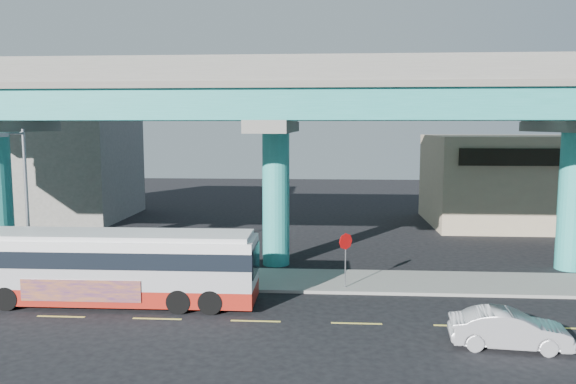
# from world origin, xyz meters

# --- Properties ---
(ground) EXTENTS (120.00, 120.00, 0.00)m
(ground) POSITION_xyz_m (0.00, 0.00, 0.00)
(ground) COLOR black
(ground) RESTS_ON ground
(sidewalk) EXTENTS (70.00, 4.00, 0.15)m
(sidewalk) POSITION_xyz_m (0.00, 5.50, 0.07)
(sidewalk) COLOR gray
(sidewalk) RESTS_ON ground
(lane_markings) EXTENTS (58.00, 0.12, 0.01)m
(lane_markings) POSITION_xyz_m (-0.00, -0.30, 0.01)
(lane_markings) COLOR #D8C64C
(lane_markings) RESTS_ON ground
(viaduct) EXTENTS (52.00, 12.40, 11.70)m
(viaduct) POSITION_xyz_m (-0.00, 9.11, 9.14)
(viaduct) COLOR teal
(viaduct) RESTS_ON ground
(building_beige) EXTENTS (14.00, 10.23, 7.00)m
(building_beige) POSITION_xyz_m (18.00, 22.98, 3.51)
(building_beige) COLOR tan
(building_beige) RESTS_ON ground
(building_concrete) EXTENTS (12.00, 10.00, 9.00)m
(building_concrete) POSITION_xyz_m (-20.00, 24.00, 4.50)
(building_concrete) COLOR gray
(building_concrete) RESTS_ON ground
(transit_bus) EXTENTS (12.37, 2.75, 3.17)m
(transit_bus) POSITION_xyz_m (-6.35, 1.55, 1.74)
(transit_bus) COLOR #9F1D13
(transit_bus) RESTS_ON ground
(sedan) EXTENTS (2.25, 4.34, 1.33)m
(sedan) POSITION_xyz_m (9.19, -2.37, 0.67)
(sedan) COLOR #A8A7AC
(sedan) RESTS_ON ground
(street_lamp) EXTENTS (0.50, 2.44, 7.45)m
(street_lamp) POSITION_xyz_m (-11.57, 3.45, 5.01)
(street_lamp) COLOR gray
(street_lamp) RESTS_ON sidewalk
(stop_sign) EXTENTS (0.63, 0.51, 2.60)m
(stop_sign) POSITION_xyz_m (3.71, 4.18, 2.03)
(stop_sign) COLOR gray
(stop_sign) RESTS_ON sidewalk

